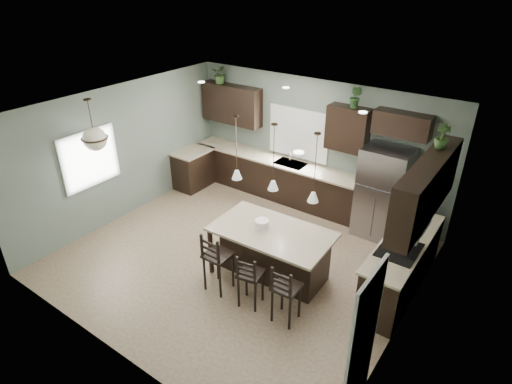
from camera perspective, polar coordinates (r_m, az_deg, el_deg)
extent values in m
plane|color=#9E8466|center=(8.09, -2.25, -8.74)|extent=(6.00, 6.00, 0.00)
cube|color=white|center=(5.31, 13.98, -19.02)|extent=(0.04, 0.82, 2.04)
cube|color=white|center=(9.57, 5.72, 7.77)|extent=(1.35, 0.02, 1.00)
cube|color=white|center=(8.84, -21.34, 4.18)|extent=(0.02, 1.10, 1.00)
cube|color=black|center=(10.51, -8.38, 3.01)|extent=(0.60, 0.90, 0.90)
cube|color=tan|center=(10.31, -8.47, 5.36)|extent=(0.66, 0.96, 0.04)
cube|color=black|center=(9.99, 2.37, 1.93)|extent=(4.20, 0.60, 0.90)
cube|color=tan|center=(9.78, 2.36, 4.36)|extent=(4.20, 0.66, 0.04)
cube|color=gray|center=(9.56, 4.62, 3.81)|extent=(0.70, 0.45, 0.01)
cylinder|color=silver|center=(9.48, 4.56, 4.55)|extent=(0.02, 0.02, 0.28)
cube|color=black|center=(10.26, -3.26, 11.61)|extent=(1.55, 0.34, 0.90)
cube|color=black|center=(8.81, 12.14, 8.24)|extent=(0.85, 0.34, 0.90)
cube|color=black|center=(8.39, 18.92, 8.51)|extent=(1.05, 0.34, 0.45)
cube|color=black|center=(7.53, 18.81, -9.42)|extent=(0.60, 2.35, 0.90)
cube|color=tan|center=(7.27, 19.23, -6.41)|extent=(0.66, 2.35, 0.04)
cube|color=black|center=(7.03, 18.56, -7.31)|extent=(0.58, 0.75, 0.02)
cube|color=gray|center=(7.37, 15.87, -9.80)|extent=(0.01, 0.72, 0.60)
cube|color=black|center=(6.74, 21.78, 0.49)|extent=(0.34, 2.35, 0.90)
cube|color=gray|center=(6.69, 20.14, -3.32)|extent=(0.40, 0.75, 0.40)
cube|color=gray|center=(8.66, 16.55, -0.11)|extent=(0.90, 0.74, 1.85)
cube|color=black|center=(7.41, 2.09, -8.19)|extent=(2.05, 1.21, 0.92)
cylinder|color=white|center=(7.20, 0.81, -4.25)|extent=(0.24, 0.24, 0.14)
cube|color=black|center=(7.10, -5.05, -9.17)|extent=(0.42, 0.42, 1.12)
cube|color=black|center=(6.82, -0.72, -11.54)|extent=(0.43, 0.43, 0.99)
cube|color=black|center=(6.56, 4.06, -13.26)|extent=(0.40, 0.40, 1.04)
imported|color=#345625|center=(10.24, -4.75, 15.41)|extent=(0.46, 0.42, 0.44)
imported|color=#264B21|center=(8.55, 13.18, 12.23)|extent=(0.28, 0.25, 0.44)
imported|color=#375927|center=(6.97, 23.61, 6.77)|extent=(0.26, 0.26, 0.37)
plane|color=slate|center=(9.46, 7.83, 6.43)|extent=(6.00, 0.00, 6.00)
plane|color=slate|center=(5.78, -19.60, -10.42)|extent=(6.00, 0.00, 6.00)
plane|color=slate|center=(9.32, -17.28, 5.06)|extent=(0.00, 5.50, 5.50)
plane|color=slate|center=(6.23, 20.19, -7.46)|extent=(0.00, 5.50, 5.50)
plane|color=white|center=(6.80, -2.69, 10.53)|extent=(6.00, 6.00, 0.00)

